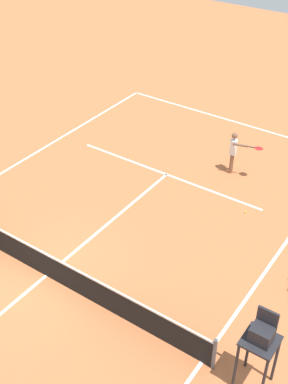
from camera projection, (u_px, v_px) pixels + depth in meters
ground_plane at (46, 275)px, 15.40m from camera, size 60.00×60.00×0.00m
court_lines at (46, 275)px, 15.40m from camera, size 10.90×24.69×0.01m
tennis_net at (45, 263)px, 15.12m from camera, size 11.50×0.10×1.07m
player_serving at (234, 149)px, 19.49m from camera, size 1.32×0.46×1.72m
tennis_ball at (245, 212)px, 17.92m from camera, size 0.07×0.07×0.07m
umpire_chair at (261, 340)px, 11.50m from camera, size 0.80×0.80×2.41m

